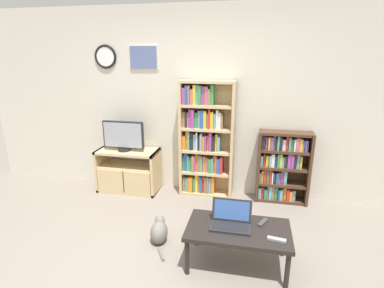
{
  "coord_description": "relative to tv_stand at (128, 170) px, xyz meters",
  "views": [
    {
      "loc": [
        0.85,
        -2.09,
        1.97
      ],
      "look_at": [
        0.18,
        1.1,
        0.98
      ],
      "focal_mm": 28.0,
      "sensor_mm": 36.0,
      "label": 1
    }
  ],
  "objects": [
    {
      "name": "remote_far_from_laptop",
      "position": [
        2.03,
        -1.46,
        0.09
      ],
      "size": [
        0.16,
        0.07,
        0.02
      ],
      "rotation": [
        0.0,
        0.0,
        1.41
      ],
      "color": "#99999E",
      "rests_on": "coffee_table"
    },
    {
      "name": "bookshelf_short",
      "position": [
        2.17,
        0.13,
        0.19
      ],
      "size": [
        0.69,
        0.24,
        0.99
      ],
      "color": "#472D1E",
      "rests_on": "ground_plane"
    },
    {
      "name": "bookshelf_tall",
      "position": [
        1.11,
        0.13,
        0.49
      ],
      "size": [
        0.75,
        0.24,
        1.63
      ],
      "color": "tan",
      "rests_on": "ground_plane"
    },
    {
      "name": "tv_stand",
      "position": [
        0.0,
        0.0,
        0.0
      ],
      "size": [
        0.89,
        0.42,
        0.62
      ],
      "color": "tan",
      "rests_on": "ground_plane"
    },
    {
      "name": "wall_back",
      "position": [
        0.91,
        0.28,
        0.99
      ],
      "size": [
        6.47,
        0.09,
        2.6
      ],
      "color": "beige",
      "rests_on": "ground_plane"
    },
    {
      "name": "television",
      "position": [
        -0.03,
        -0.01,
        0.53
      ],
      "size": [
        0.6,
        0.18,
        0.43
      ],
      "color": "black",
      "rests_on": "tv_stand"
    },
    {
      "name": "laptop",
      "position": [
        1.61,
        -1.3,
        0.14
      ],
      "size": [
        0.38,
        0.25,
        0.23
      ],
      "rotation": [
        0.0,
        0.0,
        0.0
      ],
      "color": "#232326",
      "rests_on": "coffee_table"
    },
    {
      "name": "remote_near_laptop",
      "position": [
        1.92,
        -1.2,
        0.09
      ],
      "size": [
        0.11,
        0.16,
        0.02
      ],
      "rotation": [
        0.0,
        0.0,
        2.66
      ],
      "color": "#38383A",
      "rests_on": "coffee_table"
    },
    {
      "name": "cat",
      "position": [
        0.84,
        -1.14,
        -0.19
      ],
      "size": [
        0.26,
        0.45,
        0.29
      ],
      "rotation": [
        0.0,
        0.0,
        0.15
      ],
      "color": "slate",
      "rests_on": "ground_plane"
    },
    {
      "name": "ground_plane",
      "position": [
        0.92,
        -1.75,
        -0.31
      ],
      "size": [
        18.0,
        18.0,
        0.0
      ],
      "primitive_type": "plane",
      "color": "gray"
    },
    {
      "name": "coffee_table",
      "position": [
        1.69,
        -1.34,
        0.04
      ],
      "size": [
        0.97,
        0.54,
        0.4
      ],
      "color": "black",
      "rests_on": "ground_plane"
    }
  ]
}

